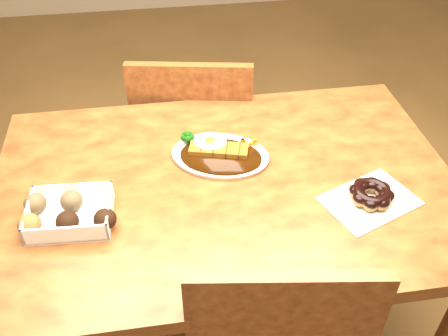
{
  "coord_description": "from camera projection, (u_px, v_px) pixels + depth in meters",
  "views": [
    {
      "loc": [
        -0.15,
        -0.96,
        1.61
      ],
      "look_at": [
        -0.01,
        -0.02,
        0.81
      ],
      "focal_mm": 40.0,
      "sensor_mm": 36.0,
      "label": 1
    }
  ],
  "objects": [
    {
      "name": "donut_box",
      "position": [
        67.0,
        213.0,
        1.17
      ],
      "size": [
        0.22,
        0.16,
        0.05
      ],
      "rotation": [
        0.0,
        0.0,
        -0.06
      ],
      "color": "white",
      "rests_on": "table"
    },
    {
      "name": "pon_de_ring",
      "position": [
        371.0,
        195.0,
        1.22
      ],
      "size": [
        0.26,
        0.23,
        0.04
      ],
      "rotation": [
        0.0,
        0.0,
        0.38
      ],
      "color": "silver",
      "rests_on": "table"
    },
    {
      "name": "katsu_curry_plate",
      "position": [
        219.0,
        153.0,
        1.36
      ],
      "size": [
        0.31,
        0.26,
        0.05
      ],
      "rotation": [
        0.0,
        0.0,
        -0.34
      ],
      "color": "white",
      "rests_on": "table"
    },
    {
      "name": "table",
      "position": [
        225.0,
        208.0,
        1.36
      ],
      "size": [
        1.2,
        0.8,
        0.75
      ],
      "color": "#4D200F",
      "rests_on": "ground"
    },
    {
      "name": "chair_far",
      "position": [
        196.0,
        142.0,
        1.87
      ],
      "size": [
        0.49,
        0.49,
        0.87
      ],
      "rotation": [
        0.0,
        0.0,
        2.96
      ],
      "color": "#4D200F",
      "rests_on": "ground"
    }
  ]
}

